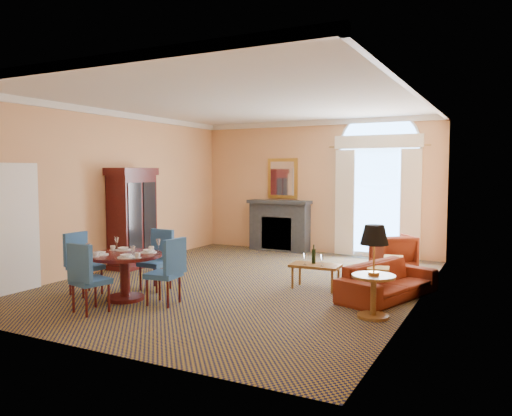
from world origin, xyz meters
The scene contains 12 objects.
ground centered at (0.00, 0.00, 0.00)m, with size 7.50×7.50×0.00m, color #13163C.
room_envelope centered at (-0.03, 0.67, 2.51)m, with size 6.04×7.52×3.45m.
armoire centered at (-2.72, 0.21, 0.99)m, with size 0.59×1.04×2.05m.
dining_table centered at (-1.04, -1.90, 0.54)m, with size 1.14×1.14×0.92m.
dining_chair_north centered at (-1.05, -1.06, 0.57)m, with size 0.46×0.47×1.00m.
dining_chair_south centered at (-1.00, -2.74, 0.57)m, with size 0.54×0.54×1.00m.
dining_chair_east centered at (-0.26, -1.82, 0.57)m, with size 0.50×0.49×1.00m.
dining_chair_west centered at (-1.93, -1.94, 0.57)m, with size 0.51×0.51×1.00m.
sofa centered at (2.55, 0.07, 0.27)m, with size 1.88×0.74×0.55m, color maroon.
armchair centered at (2.12, 2.49, 0.35)m, with size 0.75×0.77×0.70m, color maroon.
coffee_table centered at (1.32, 0.11, 0.39)m, with size 0.84×0.49×0.74m.
side_table centered at (2.60, -1.08, 0.80)m, with size 0.59×0.59×1.24m.
Camera 1 is at (4.21, -7.73, 1.99)m, focal length 35.00 mm.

